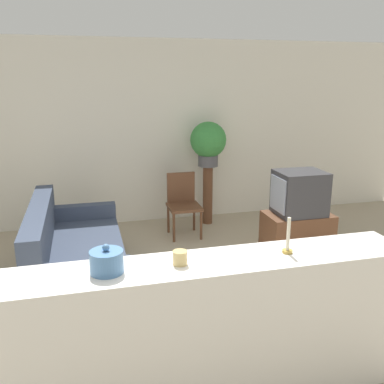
# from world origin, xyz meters

# --- Properties ---
(ground_plane) EXTENTS (14.00, 14.00, 0.00)m
(ground_plane) POSITION_xyz_m (0.00, 0.00, 0.00)
(ground_plane) COLOR tan
(wall_back) EXTENTS (9.00, 0.06, 2.70)m
(wall_back) POSITION_xyz_m (0.00, 3.43, 1.35)
(wall_back) COLOR silver
(wall_back) RESTS_ON ground_plane
(couch) EXTENTS (0.94, 1.95, 0.87)m
(couch) POSITION_xyz_m (-0.88, 1.54, 0.29)
(couch) COLOR #384256
(couch) RESTS_ON ground_plane
(tv_stand) EXTENTS (0.82, 0.51, 0.52)m
(tv_stand) POSITION_xyz_m (1.85, 1.66, 0.26)
(tv_stand) COLOR brown
(tv_stand) RESTS_ON ground_plane
(television) EXTENTS (0.59, 0.48, 0.54)m
(television) POSITION_xyz_m (1.84, 1.66, 0.79)
(television) COLOR #333338
(television) RESTS_ON tv_stand
(wooden_chair) EXTENTS (0.44, 0.44, 0.87)m
(wooden_chair) POSITION_xyz_m (0.61, 2.66, 0.48)
(wooden_chair) COLOR brown
(wooden_chair) RESTS_ON ground_plane
(plant_stand) EXTENTS (0.15, 0.15, 0.89)m
(plant_stand) POSITION_xyz_m (1.08, 3.03, 0.44)
(plant_stand) COLOR brown
(plant_stand) RESTS_ON ground_plane
(potted_plant) EXTENTS (0.53, 0.53, 0.65)m
(potted_plant) POSITION_xyz_m (1.08, 3.03, 1.25)
(potted_plant) COLOR #4C4C51
(potted_plant) RESTS_ON plant_stand
(foreground_counter) EXTENTS (2.87, 0.44, 1.01)m
(foreground_counter) POSITION_xyz_m (0.00, -0.47, 0.51)
(foreground_counter) COLOR white
(foreground_counter) RESTS_ON ground_plane
(decorative_bowl) EXTENTS (0.20, 0.20, 0.18)m
(decorative_bowl) POSITION_xyz_m (-0.61, -0.47, 1.08)
(decorative_bowl) COLOR #4C7AAD
(decorative_bowl) RESTS_ON foreground_counter
(candle_jar) EXTENTS (0.09, 0.09, 0.09)m
(candle_jar) POSITION_xyz_m (-0.15, -0.47, 1.06)
(candle_jar) COLOR tan
(candle_jar) RESTS_ON foreground_counter
(candlestick) EXTENTS (0.07, 0.07, 0.25)m
(candlestick) POSITION_xyz_m (0.60, -0.47, 1.09)
(candlestick) COLOR #B7933D
(candlestick) RESTS_ON foreground_counter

